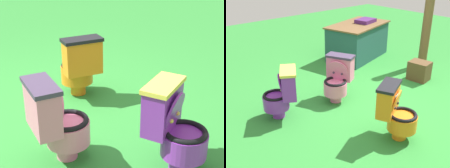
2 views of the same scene
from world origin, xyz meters
The scene contains 4 objects.
ground centered at (0.00, 0.00, 0.00)m, with size 14.00×14.00×0.00m, color #2D8433.
toilet_pink centered at (-0.44, 0.75, 0.37)m, with size 0.62×0.57×0.73m.
toilet_purple centered at (-1.38, 0.88, 0.37)m, with size 0.63×0.60×0.73m.
toilet_orange centered at (-0.57, -0.50, 0.37)m, with size 0.57×0.61×0.73m.
Camera 1 is at (-0.79, 3.29, 1.81)m, focal length 56.93 mm.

